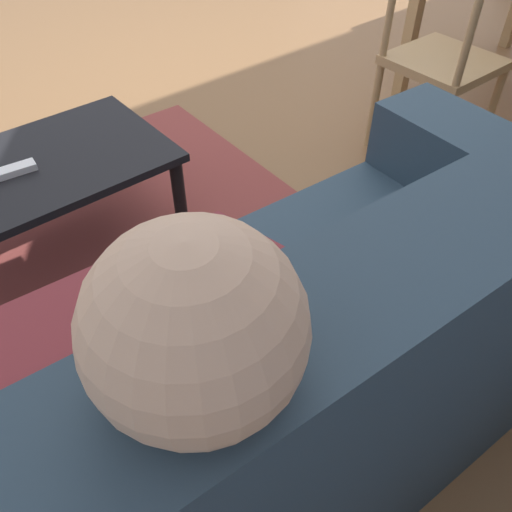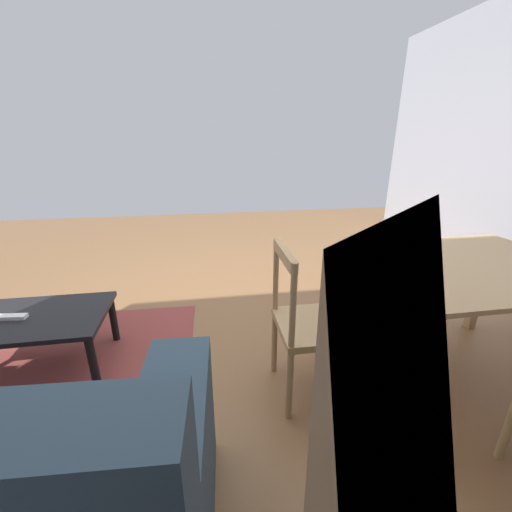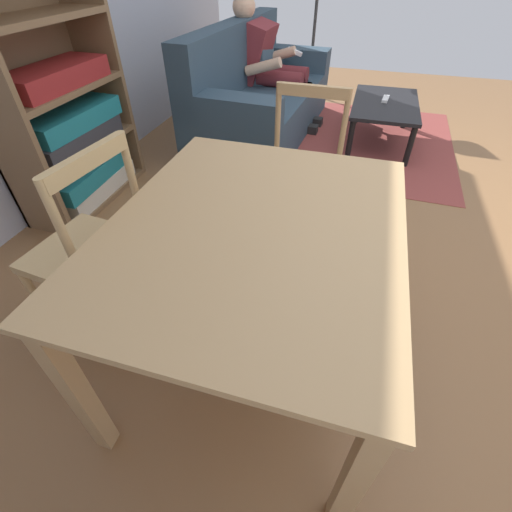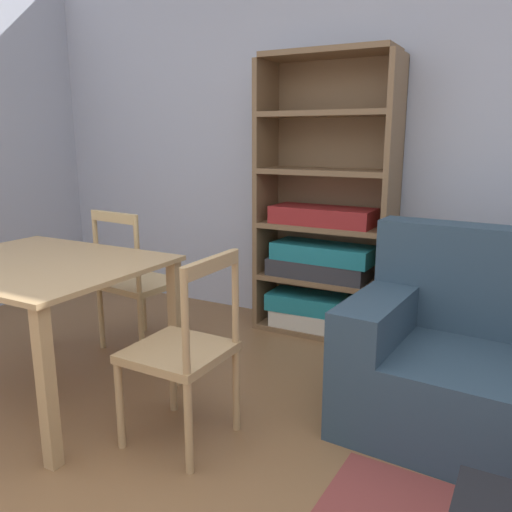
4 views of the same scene
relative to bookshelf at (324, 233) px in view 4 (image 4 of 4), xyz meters
The scene contains 5 objects.
wall_back 0.79m from the bookshelf, 33.74° to the left, with size 6.01×0.12×2.77m, color #B2B7C6.
bookshelf is the anchor object (origin of this frame).
dining_table 1.87m from the bookshelf, 121.20° to the right, with size 1.20×0.97×0.75m.
dining_chair_near_wall 1.32m from the bookshelf, 138.98° to the right, with size 0.46×0.46×0.93m.
dining_chair_facing_couch 1.63m from the bookshelf, 91.43° to the right, with size 0.42×0.42×0.89m.
Camera 4 is at (0.91, -0.87, 1.38)m, focal length 36.31 mm.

